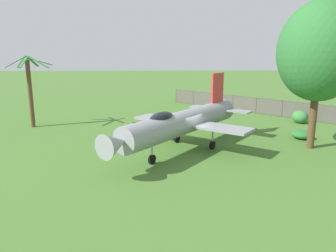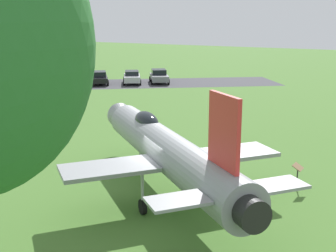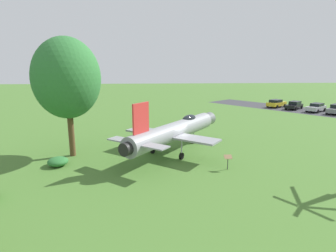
# 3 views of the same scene
# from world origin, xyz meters

# --- Properties ---
(ground_plane) EXTENTS (200.00, 200.00, 0.00)m
(ground_plane) POSITION_xyz_m (0.00, 0.00, 0.00)
(ground_plane) COLOR #47722D
(parking_strip) EXTENTS (34.71, 29.93, 0.00)m
(parking_strip) POSITION_xyz_m (22.44, -25.56, 0.00)
(parking_strip) COLOR #38383D
(parking_strip) RESTS_ON ground_plane
(display_jet) EXTENTS (12.62, 10.76, 5.14)m
(display_jet) POSITION_xyz_m (0.30, -0.23, 2.05)
(display_jet) COLOR gray
(display_jet) RESTS_ON ground_plane
(info_plaque) EXTENTS (0.40, 0.60, 1.14)m
(info_plaque) POSITION_xyz_m (-4.43, -3.73, 0.85)
(info_plaque) COLOR #333333
(info_plaque) RESTS_ON ground_plane
(parked_car_gray) EXTENTS (4.07, 4.48, 1.58)m
(parked_car_gray) POSITION_xyz_m (18.60, -28.73, 0.81)
(parked_car_gray) COLOR slate
(parked_car_gray) RESTS_ON ground_plane
(parked_car_silver) EXTENTS (4.07, 4.60, 1.46)m
(parked_car_silver) POSITION_xyz_m (21.10, -26.73, 0.76)
(parked_car_silver) COLOR #B2B5BA
(parked_car_silver) RESTS_ON ground_plane
(parked_car_black) EXTENTS (4.15, 4.39, 1.45)m
(parked_car_black) POSITION_xyz_m (24.06, -24.40, 0.75)
(parked_car_black) COLOR black
(parked_car_black) RESTS_ON ground_plane
(parked_car_yellow) EXTENTS (4.01, 4.57, 1.50)m
(parked_car_yellow) POSITION_xyz_m (26.58, -22.17, 0.78)
(parked_car_yellow) COLOR gold
(parked_car_yellow) RESTS_ON ground_plane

